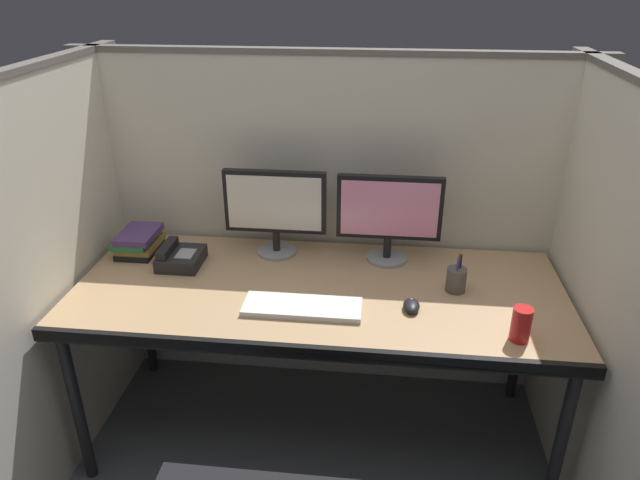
{
  "coord_description": "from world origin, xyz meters",
  "views": [
    {
      "loc": [
        0.22,
        -1.63,
        1.88
      ],
      "look_at": [
        0.0,
        0.35,
        0.92
      ],
      "focal_mm": 32.36,
      "sensor_mm": 36.0,
      "label": 1
    }
  ],
  "objects_px": {
    "pen_cup": "(456,279)",
    "desk_phone": "(180,257)",
    "monitor_left": "(275,207)",
    "soda_can": "(521,324)",
    "book_stack": "(139,242)",
    "computer_mouse": "(411,306)",
    "keyboard_main": "(302,307)",
    "monitor_right": "(389,213)",
    "desk": "(318,300)"
  },
  "relations": [
    {
      "from": "computer_mouse",
      "to": "soda_can",
      "type": "height_order",
      "value": "soda_can"
    },
    {
      "from": "monitor_right",
      "to": "desk_phone",
      "type": "height_order",
      "value": "monitor_right"
    },
    {
      "from": "monitor_left",
      "to": "computer_mouse",
      "type": "height_order",
      "value": "monitor_left"
    },
    {
      "from": "computer_mouse",
      "to": "monitor_left",
      "type": "bearing_deg",
      "value": 145.2
    },
    {
      "from": "monitor_right",
      "to": "computer_mouse",
      "type": "height_order",
      "value": "monitor_right"
    },
    {
      "from": "soda_can",
      "to": "book_stack",
      "type": "relative_size",
      "value": 0.57
    },
    {
      "from": "soda_can",
      "to": "book_stack",
      "type": "height_order",
      "value": "soda_can"
    },
    {
      "from": "desk",
      "to": "book_stack",
      "type": "relative_size",
      "value": 8.83
    },
    {
      "from": "monitor_left",
      "to": "computer_mouse",
      "type": "bearing_deg",
      "value": -34.8
    },
    {
      "from": "book_stack",
      "to": "monitor_right",
      "type": "bearing_deg",
      "value": 2.23
    },
    {
      "from": "monitor_left",
      "to": "soda_can",
      "type": "xyz_separation_m",
      "value": [
        0.92,
        -0.54,
        -0.15
      ]
    },
    {
      "from": "keyboard_main",
      "to": "pen_cup",
      "type": "height_order",
      "value": "pen_cup"
    },
    {
      "from": "pen_cup",
      "to": "computer_mouse",
      "type": "bearing_deg",
      "value": -137.86
    },
    {
      "from": "desk_phone",
      "to": "keyboard_main",
      "type": "bearing_deg",
      "value": -27.52
    },
    {
      "from": "monitor_right",
      "to": "book_stack",
      "type": "xyz_separation_m",
      "value": [
        -1.07,
        -0.04,
        -0.17
      ]
    },
    {
      "from": "pen_cup",
      "to": "desk",
      "type": "bearing_deg",
      "value": -175.05
    },
    {
      "from": "desk",
      "to": "book_stack",
      "type": "xyz_separation_m",
      "value": [
        -0.81,
        0.23,
        0.1
      ]
    },
    {
      "from": "monitor_left",
      "to": "monitor_right",
      "type": "bearing_deg",
      "value": -1.37
    },
    {
      "from": "monitor_right",
      "to": "desk",
      "type": "bearing_deg",
      "value": -133.74
    },
    {
      "from": "keyboard_main",
      "to": "computer_mouse",
      "type": "relative_size",
      "value": 4.48
    },
    {
      "from": "keyboard_main",
      "to": "computer_mouse",
      "type": "bearing_deg",
      "value": 6.43
    },
    {
      "from": "book_stack",
      "to": "desk_phone",
      "type": "relative_size",
      "value": 1.13
    },
    {
      "from": "desk",
      "to": "desk_phone",
      "type": "bearing_deg",
      "value": 167.25
    },
    {
      "from": "keyboard_main",
      "to": "pen_cup",
      "type": "relative_size",
      "value": 2.83
    },
    {
      "from": "monitor_left",
      "to": "pen_cup",
      "type": "xyz_separation_m",
      "value": [
        0.74,
        -0.24,
        -0.17
      ]
    },
    {
      "from": "monitor_right",
      "to": "pen_cup",
      "type": "xyz_separation_m",
      "value": [
        0.26,
        -0.23,
        -0.17
      ]
    },
    {
      "from": "desk",
      "to": "pen_cup",
      "type": "height_order",
      "value": "pen_cup"
    },
    {
      "from": "keyboard_main",
      "to": "book_stack",
      "type": "bearing_deg",
      "value": 153.37
    },
    {
      "from": "monitor_left",
      "to": "keyboard_main",
      "type": "relative_size",
      "value": 1.0
    },
    {
      "from": "desk",
      "to": "monitor_right",
      "type": "relative_size",
      "value": 4.42
    },
    {
      "from": "monitor_left",
      "to": "desk_phone",
      "type": "xyz_separation_m",
      "value": [
        -0.38,
        -0.15,
        -0.18
      ]
    },
    {
      "from": "soda_can",
      "to": "desk_phone",
      "type": "relative_size",
      "value": 0.64
    },
    {
      "from": "book_stack",
      "to": "desk_phone",
      "type": "distance_m",
      "value": 0.24
    },
    {
      "from": "soda_can",
      "to": "book_stack",
      "type": "xyz_separation_m",
      "value": [
        -1.52,
        0.49,
        -0.01
      ]
    },
    {
      "from": "monitor_right",
      "to": "desk_phone",
      "type": "bearing_deg",
      "value": -170.83
    },
    {
      "from": "monitor_right",
      "to": "computer_mouse",
      "type": "distance_m",
      "value": 0.44
    },
    {
      "from": "desk",
      "to": "monitor_left",
      "type": "bearing_deg",
      "value": 127.0
    },
    {
      "from": "computer_mouse",
      "to": "pen_cup",
      "type": "distance_m",
      "value": 0.23
    },
    {
      "from": "computer_mouse",
      "to": "soda_can",
      "type": "bearing_deg",
      "value": -22.72
    },
    {
      "from": "monitor_right",
      "to": "book_stack",
      "type": "distance_m",
      "value": 1.09
    },
    {
      "from": "keyboard_main",
      "to": "book_stack",
      "type": "xyz_separation_m",
      "value": [
        -0.77,
        0.39,
        0.04
      ]
    },
    {
      "from": "pen_cup",
      "to": "desk_phone",
      "type": "xyz_separation_m",
      "value": [
        -1.12,
        0.09,
        -0.02
      ]
    },
    {
      "from": "desk",
      "to": "book_stack",
      "type": "bearing_deg",
      "value": 164.06
    },
    {
      "from": "keyboard_main",
      "to": "pen_cup",
      "type": "bearing_deg",
      "value": 19.47
    },
    {
      "from": "computer_mouse",
      "to": "soda_can",
      "type": "xyz_separation_m",
      "value": [
        0.35,
        -0.15,
        0.04
      ]
    },
    {
      "from": "monitor_left",
      "to": "desk_phone",
      "type": "height_order",
      "value": "monitor_left"
    },
    {
      "from": "pen_cup",
      "to": "book_stack",
      "type": "height_order",
      "value": "pen_cup"
    },
    {
      "from": "monitor_left",
      "to": "desk_phone",
      "type": "relative_size",
      "value": 2.26
    },
    {
      "from": "soda_can",
      "to": "pen_cup",
      "type": "height_order",
      "value": "pen_cup"
    },
    {
      "from": "desk",
      "to": "desk_phone",
      "type": "height_order",
      "value": "desk_phone"
    }
  ]
}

